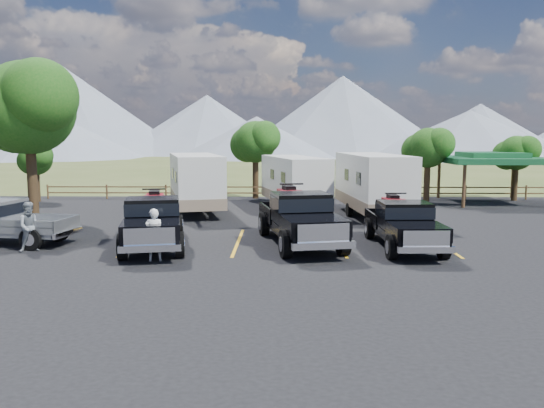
{
  "coord_description": "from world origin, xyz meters",
  "views": [
    {
      "loc": [
        -0.3,
        -16.72,
        4.25
      ],
      "look_at": [
        -0.64,
        3.83,
        1.6
      ],
      "focal_mm": 35.0,
      "sensor_mm": 36.0,
      "label": 1
    }
  ],
  "objects_px": {
    "pavilion": "(491,159)",
    "trailer_left": "(195,182)",
    "trailer_right": "(373,184)",
    "rig_right": "(403,223)",
    "pickup_silver": "(2,221)",
    "person_a": "(154,235)",
    "tree_big_nw": "(27,108)",
    "rig_center": "(299,216)",
    "person_b": "(31,227)",
    "trailer_center": "(294,182)",
    "rig_left": "(153,220)"
  },
  "relations": [
    {
      "from": "pavilion",
      "to": "trailer_left",
      "type": "bearing_deg",
      "value": -165.64
    },
    {
      "from": "pavilion",
      "to": "trailer_right",
      "type": "distance_m",
      "value": 10.65
    },
    {
      "from": "trailer_left",
      "to": "pavilion",
      "type": "bearing_deg",
      "value": -0.35
    },
    {
      "from": "rig_right",
      "to": "pickup_silver",
      "type": "relative_size",
      "value": 0.99
    },
    {
      "from": "pavilion",
      "to": "person_a",
      "type": "relative_size",
      "value": 3.46
    },
    {
      "from": "tree_big_nw",
      "to": "rig_center",
      "type": "distance_m",
      "value": 14.69
    },
    {
      "from": "tree_big_nw",
      "to": "pavilion",
      "type": "xyz_separation_m",
      "value": [
        25.55,
        7.97,
        -2.81
      ]
    },
    {
      "from": "rig_center",
      "to": "person_a",
      "type": "distance_m",
      "value": 5.81
    },
    {
      "from": "rig_right",
      "to": "person_b",
      "type": "xyz_separation_m",
      "value": [
        -13.76,
        -0.96,
        -0.03
      ]
    },
    {
      "from": "rig_center",
      "to": "trailer_center",
      "type": "distance_m",
      "value": 9.56
    },
    {
      "from": "trailer_right",
      "to": "pavilion",
      "type": "bearing_deg",
      "value": 30.96
    },
    {
      "from": "pavilion",
      "to": "rig_right",
      "type": "bearing_deg",
      "value": -122.08
    },
    {
      "from": "pavilion",
      "to": "person_b",
      "type": "distance_m",
      "value": 26.94
    },
    {
      "from": "trailer_center",
      "to": "trailer_right",
      "type": "distance_m",
      "value": 4.76
    },
    {
      "from": "rig_right",
      "to": "trailer_center",
      "type": "distance_m",
      "value": 10.86
    },
    {
      "from": "rig_right",
      "to": "pickup_silver",
      "type": "xyz_separation_m",
      "value": [
        -15.5,
        0.37,
        -0.04
      ]
    },
    {
      "from": "pavilion",
      "to": "person_a",
      "type": "distance_m",
      "value": 23.99
    },
    {
      "from": "pavilion",
      "to": "person_b",
      "type": "bearing_deg",
      "value": -146.59
    },
    {
      "from": "trailer_left",
      "to": "pickup_silver",
      "type": "distance_m",
      "value": 10.82
    },
    {
      "from": "tree_big_nw",
      "to": "person_a",
      "type": "xyz_separation_m",
      "value": [
        7.98,
        -8.26,
        -4.66
      ]
    },
    {
      "from": "pavilion",
      "to": "person_b",
      "type": "relative_size",
      "value": 3.39
    },
    {
      "from": "pavilion",
      "to": "pickup_silver",
      "type": "xyz_separation_m",
      "value": [
        -24.18,
        -13.47,
        -1.84
      ]
    },
    {
      "from": "rig_left",
      "to": "trailer_center",
      "type": "distance_m",
      "value": 11.6
    },
    {
      "from": "trailer_right",
      "to": "rig_right",
      "type": "bearing_deg",
      "value": -96.52
    },
    {
      "from": "tree_big_nw",
      "to": "pickup_silver",
      "type": "height_order",
      "value": "tree_big_nw"
    },
    {
      "from": "person_a",
      "to": "person_b",
      "type": "height_order",
      "value": "person_b"
    },
    {
      "from": "pavilion",
      "to": "trailer_right",
      "type": "bearing_deg",
      "value": -143.61
    },
    {
      "from": "trailer_right",
      "to": "person_a",
      "type": "distance_m",
      "value": 13.46
    },
    {
      "from": "trailer_center",
      "to": "pickup_silver",
      "type": "xyz_separation_m",
      "value": [
        -11.65,
        -9.77,
        -0.68
      ]
    },
    {
      "from": "rig_center",
      "to": "rig_right",
      "type": "xyz_separation_m",
      "value": [
        3.91,
        -0.59,
        -0.15
      ]
    },
    {
      "from": "tree_big_nw",
      "to": "person_a",
      "type": "height_order",
      "value": "tree_big_nw"
    },
    {
      "from": "rig_right",
      "to": "trailer_right",
      "type": "xyz_separation_m",
      "value": [
        0.14,
        7.55,
        0.76
      ]
    },
    {
      "from": "trailer_center",
      "to": "rig_center",
      "type": "bearing_deg",
      "value": -104.95
    },
    {
      "from": "pavilion",
      "to": "person_a",
      "type": "xyz_separation_m",
      "value": [
        -17.57,
        -16.23,
        -1.85
      ]
    },
    {
      "from": "pickup_silver",
      "to": "rig_left",
      "type": "bearing_deg",
      "value": 96.26
    },
    {
      "from": "trailer_left",
      "to": "tree_big_nw",
      "type": "bearing_deg",
      "value": -170.65
    },
    {
      "from": "person_b",
      "to": "pavilion",
      "type": "bearing_deg",
      "value": 5.51
    },
    {
      "from": "rig_left",
      "to": "trailer_left",
      "type": "xyz_separation_m",
      "value": [
        0.15,
        9.2,
        0.65
      ]
    },
    {
      "from": "trailer_left",
      "to": "rig_right",
      "type": "bearing_deg",
      "value": -59.35
    },
    {
      "from": "rig_center",
      "to": "pickup_silver",
      "type": "bearing_deg",
      "value": 169.36
    },
    {
      "from": "pavilion",
      "to": "pickup_silver",
      "type": "relative_size",
      "value": 1.03
    },
    {
      "from": "tree_big_nw",
      "to": "trailer_right",
      "type": "xyz_separation_m",
      "value": [
        17.01,
        1.69,
        -3.85
      ]
    },
    {
      "from": "trailer_right",
      "to": "person_a",
      "type": "relative_size",
      "value": 5.26
    },
    {
      "from": "trailer_left",
      "to": "pickup_silver",
      "type": "bearing_deg",
      "value": -139.53
    },
    {
      "from": "rig_left",
      "to": "rig_right",
      "type": "distance_m",
      "value": 9.49
    },
    {
      "from": "pickup_silver",
      "to": "rig_right",
      "type": "bearing_deg",
      "value": 98.19
    },
    {
      "from": "rig_right",
      "to": "trailer_right",
      "type": "relative_size",
      "value": 0.63
    },
    {
      "from": "pavilion",
      "to": "rig_center",
      "type": "distance_m",
      "value": 18.35
    },
    {
      "from": "pavilion",
      "to": "rig_center",
      "type": "bearing_deg",
      "value": -133.51
    },
    {
      "from": "trailer_left",
      "to": "person_b",
      "type": "bearing_deg",
      "value": -128.17
    }
  ]
}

